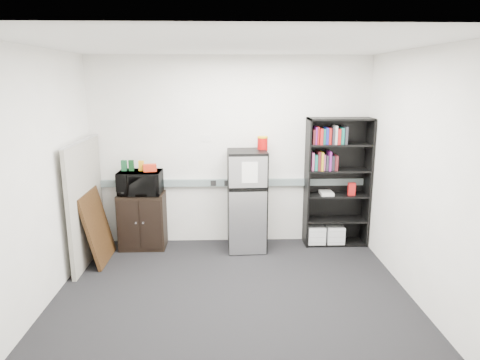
{
  "coord_description": "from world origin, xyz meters",
  "views": [
    {
      "loc": [
        -0.06,
        -4.35,
        2.38
      ],
      "look_at": [
        0.11,
        0.9,
        1.13
      ],
      "focal_mm": 32.0,
      "sensor_mm": 36.0,
      "label": 1
    }
  ],
  "objects_px": {
    "bookshelf": "(336,179)",
    "cabinet": "(143,221)",
    "cubicle_partition": "(86,202)",
    "microwave": "(140,183)",
    "refrigerator": "(247,201)"
  },
  "relations": [
    {
      "from": "cubicle_partition",
      "to": "cabinet",
      "type": "bearing_deg",
      "value": 33.45
    },
    {
      "from": "cubicle_partition",
      "to": "refrigerator",
      "type": "relative_size",
      "value": 1.14
    },
    {
      "from": "bookshelf",
      "to": "cabinet",
      "type": "distance_m",
      "value": 2.83
    },
    {
      "from": "cubicle_partition",
      "to": "microwave",
      "type": "distance_m",
      "value": 0.77
    },
    {
      "from": "cubicle_partition",
      "to": "refrigerator",
      "type": "bearing_deg",
      "value": 9.1
    },
    {
      "from": "cubicle_partition",
      "to": "cabinet",
      "type": "relative_size",
      "value": 2.01
    },
    {
      "from": "cabinet",
      "to": "microwave",
      "type": "xyz_separation_m",
      "value": [
        0.0,
        -0.02,
        0.56
      ]
    },
    {
      "from": "cubicle_partition",
      "to": "microwave",
      "type": "height_order",
      "value": "cubicle_partition"
    },
    {
      "from": "refrigerator",
      "to": "cabinet",
      "type": "bearing_deg",
      "value": 174.89
    },
    {
      "from": "bookshelf",
      "to": "refrigerator",
      "type": "relative_size",
      "value": 1.3
    },
    {
      "from": "bookshelf",
      "to": "refrigerator",
      "type": "bearing_deg",
      "value": -173.5
    },
    {
      "from": "cabinet",
      "to": "refrigerator",
      "type": "height_order",
      "value": "refrigerator"
    },
    {
      "from": "bookshelf",
      "to": "cubicle_partition",
      "type": "distance_m",
      "value": 3.45
    },
    {
      "from": "cabinet",
      "to": "microwave",
      "type": "height_order",
      "value": "microwave"
    },
    {
      "from": "cubicle_partition",
      "to": "microwave",
      "type": "relative_size",
      "value": 2.76
    }
  ]
}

